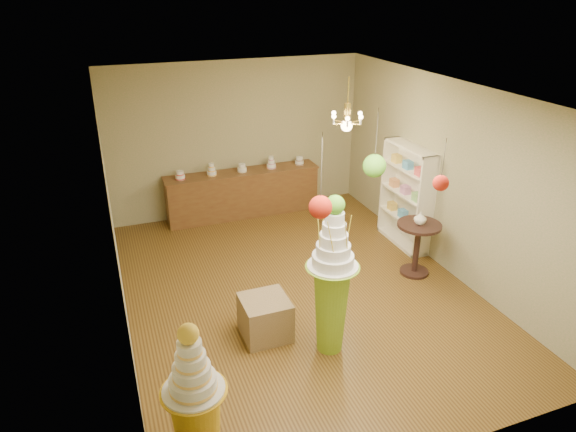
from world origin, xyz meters
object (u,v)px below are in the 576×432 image
object	(u,v)px
pedestal_orange	(198,428)
round_table	(417,242)
pedestal_green	(332,289)
sideboard	(243,193)

from	to	relation	value
pedestal_orange	round_table	distance (m)	4.80
pedestal_green	pedestal_orange	size ratio (longest dim) A/B	1.14
pedestal_orange	sideboard	bearing A→B (deg)	70.39
pedestal_green	pedestal_orange	distance (m)	2.41
pedestal_green	pedestal_orange	bearing A→B (deg)	-143.85
pedestal_green	sideboard	size ratio (longest dim) A/B	0.70
round_table	sideboard	bearing A→B (deg)	121.57
pedestal_green	sideboard	xyz separation A→B (m)	(0.12, 4.38, -0.40)
pedestal_orange	round_table	bearing A→B (deg)	33.29
sideboard	round_table	xyz separation A→B (m)	(1.94, -3.17, 0.09)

